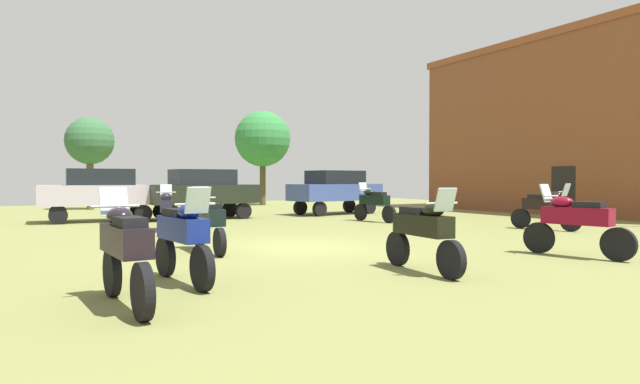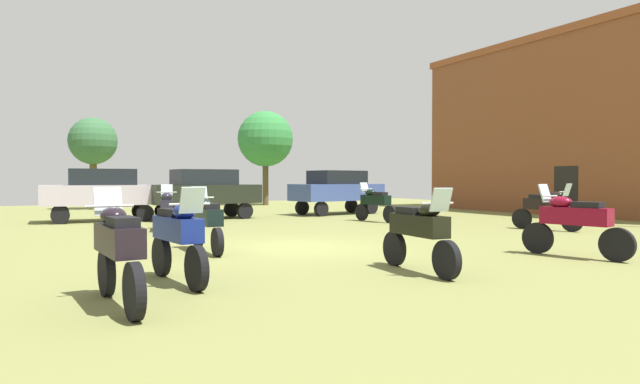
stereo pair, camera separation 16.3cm
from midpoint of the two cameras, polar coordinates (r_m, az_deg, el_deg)
ground_plane at (r=13.04m, az=-2.35°, el=-5.80°), size 44.00×52.00×0.02m
brick_building at (r=29.16m, az=26.36°, el=6.18°), size 6.12×16.01×8.31m
motorcycle_1 at (r=9.63m, az=10.79°, el=-3.97°), size 0.62×2.22×1.47m
motorcycle_2 at (r=12.47m, az=25.27°, el=-2.79°), size 0.75×2.27×1.51m
motorcycle_4 at (r=12.37m, az=-11.35°, el=-2.86°), size 0.62×2.23×1.44m
motorcycle_5 at (r=7.36m, az=-19.67°, el=-5.54°), size 0.62×2.24×1.51m
motorcycle_7 at (r=17.72m, az=-15.40°, el=-1.61°), size 0.76×2.22×1.45m
motorcycle_8 at (r=18.73m, az=22.80°, el=-1.46°), size 0.79×2.22×1.48m
motorcycle_10 at (r=8.73m, az=-14.04°, el=-4.45°), size 0.62×2.20×1.50m
motorcycle_13 at (r=20.81m, az=5.97°, el=-1.09°), size 0.67×2.21×1.48m
car_1 at (r=22.41m, az=-21.52°, el=0.12°), size 4.38×2.00×2.00m
car_2 at (r=25.12m, az=1.98°, el=0.34°), size 4.53×2.45×2.00m
car_3 at (r=22.53m, az=-11.76°, el=0.19°), size 4.39×2.03×2.00m
tree_2 at (r=31.40m, az=-22.42°, el=4.83°), size 2.48×2.48×4.87m
tree_4 at (r=34.18m, az=-5.57°, el=5.48°), size 3.44×3.44×5.82m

